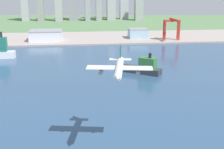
{
  "coord_description": "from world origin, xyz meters",
  "views": [
    {
      "loc": [
        -11.9,
        -33.64,
        83.06
      ],
      "look_at": [
        11.92,
        168.27,
        25.15
      ],
      "focal_mm": 48.08,
      "sensor_mm": 36.0,
      "label": 1
    }
  ],
  "objects_px": {
    "warehouse_annex": "(138,33)",
    "container_barge": "(142,67)",
    "port_crane_red": "(172,24)",
    "airplane_landing": "(119,68)",
    "warehouse_main": "(46,35)"
  },
  "relations": [
    {
      "from": "container_barge",
      "to": "warehouse_annex",
      "type": "relative_size",
      "value": 1.38
    },
    {
      "from": "port_crane_red",
      "to": "warehouse_main",
      "type": "distance_m",
      "value": 205.95
    },
    {
      "from": "container_barge",
      "to": "warehouse_main",
      "type": "xyz_separation_m",
      "value": [
        -115.29,
        206.12,
        4.58
      ]
    },
    {
      "from": "port_crane_red",
      "to": "warehouse_annex",
      "type": "distance_m",
      "value": 61.31
    },
    {
      "from": "port_crane_red",
      "to": "warehouse_main",
      "type": "relative_size",
      "value": 0.86
    },
    {
      "from": "airplane_landing",
      "to": "container_barge",
      "type": "distance_m",
      "value": 158.99
    },
    {
      "from": "airplane_landing",
      "to": "warehouse_main",
      "type": "height_order",
      "value": "airplane_landing"
    },
    {
      "from": "warehouse_annex",
      "to": "port_crane_red",
      "type": "bearing_deg",
      "value": -31.31
    },
    {
      "from": "warehouse_main",
      "to": "port_crane_red",
      "type": "bearing_deg",
      "value": -6.38
    },
    {
      "from": "warehouse_main",
      "to": "warehouse_annex",
      "type": "bearing_deg",
      "value": 2.85
    },
    {
      "from": "port_crane_red",
      "to": "airplane_landing",
      "type": "bearing_deg",
      "value": -111.99
    },
    {
      "from": "warehouse_annex",
      "to": "container_barge",
      "type": "bearing_deg",
      "value": -100.23
    },
    {
      "from": "airplane_landing",
      "to": "warehouse_annex",
      "type": "xyz_separation_m",
      "value": [
        83.49,
        361.21,
        -34.67
      ]
    },
    {
      "from": "container_barge",
      "to": "port_crane_red",
      "type": "relative_size",
      "value": 0.97
    },
    {
      "from": "airplane_landing",
      "to": "warehouse_main",
      "type": "distance_m",
      "value": 362.13
    }
  ]
}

